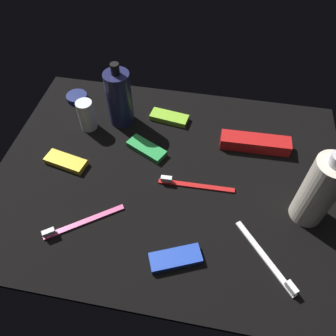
% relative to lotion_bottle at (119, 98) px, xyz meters
% --- Properties ---
extents(ground_plane, '(0.84, 0.64, 0.01)m').
position_rel_lotion_bottle_xyz_m(ground_plane, '(-0.16, 0.17, -0.08)').
color(ground_plane, black).
extents(lotion_bottle, '(0.07, 0.07, 0.18)m').
position_rel_lotion_bottle_xyz_m(lotion_bottle, '(0.00, 0.00, 0.00)').
color(lotion_bottle, '#1C1E48').
rests_on(lotion_bottle, ground_plane).
extents(bodywash_bottle, '(0.07, 0.07, 0.20)m').
position_rel_lotion_bottle_xyz_m(bodywash_bottle, '(-0.48, 0.22, 0.01)').
color(bodywash_bottle, silver).
rests_on(bodywash_bottle, ground_plane).
extents(deodorant_stick, '(0.04, 0.04, 0.09)m').
position_rel_lotion_bottle_xyz_m(deodorant_stick, '(0.08, 0.04, -0.04)').
color(deodorant_stick, silver).
rests_on(deodorant_stick, ground_plane).
extents(toothbrush_red, '(0.18, 0.02, 0.02)m').
position_rel_lotion_bottle_xyz_m(toothbrush_red, '(-0.22, 0.19, -0.07)').
color(toothbrush_red, red).
rests_on(toothbrush_red, ground_plane).
extents(toothbrush_white, '(0.12, 0.15, 0.02)m').
position_rel_lotion_bottle_xyz_m(toothbrush_white, '(-0.40, 0.34, -0.07)').
color(toothbrush_white, white).
rests_on(toothbrush_white, ground_plane).
extents(toothbrush_pink, '(0.15, 0.11, 0.02)m').
position_rel_lotion_bottle_xyz_m(toothbrush_pink, '(0.00, 0.33, -0.07)').
color(toothbrush_pink, '#E55999').
rests_on(toothbrush_pink, ground_plane).
extents(toothpaste_box_red, '(0.18, 0.05, 0.03)m').
position_rel_lotion_bottle_xyz_m(toothpaste_box_red, '(-0.36, 0.04, -0.06)').
color(toothpaste_box_red, red).
rests_on(toothpaste_box_red, ground_plane).
extents(snack_bar_green, '(0.11, 0.08, 0.01)m').
position_rel_lotion_bottle_xyz_m(snack_bar_green, '(-0.09, 0.10, -0.07)').
color(snack_bar_green, green).
rests_on(snack_bar_green, ground_plane).
extents(snack_bar_blue, '(0.11, 0.08, 0.01)m').
position_rel_lotion_bottle_xyz_m(snack_bar_blue, '(-0.21, 0.37, -0.07)').
color(snack_bar_blue, blue).
rests_on(snack_bar_blue, ground_plane).
extents(snack_bar_yellow, '(0.11, 0.06, 0.01)m').
position_rel_lotion_bottle_xyz_m(snack_bar_yellow, '(0.10, 0.18, -0.07)').
color(snack_bar_yellow, yellow).
rests_on(snack_bar_yellow, ground_plane).
extents(snack_bar_lime, '(0.11, 0.06, 0.01)m').
position_rel_lotion_bottle_xyz_m(snack_bar_lime, '(-0.13, -0.03, -0.07)').
color(snack_bar_lime, '#8CD133').
rests_on(snack_bar_lime, ground_plane).
extents(cream_tin_left, '(0.06, 0.06, 0.02)m').
position_rel_lotion_bottle_xyz_m(cream_tin_left, '(0.15, -0.06, -0.07)').
color(cream_tin_left, navy).
rests_on(cream_tin_left, ground_plane).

